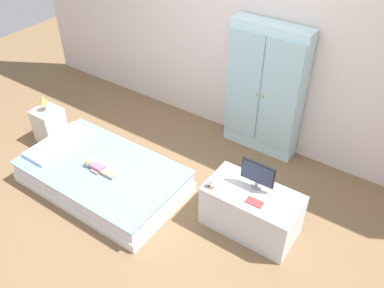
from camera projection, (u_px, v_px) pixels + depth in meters
name	position (u px, v px, depth m)	size (l,w,h in m)	color
ground_plane	(166.00, 208.00, 4.10)	(10.00, 10.00, 0.02)	brown
back_wall	(252.00, 27.00, 4.29)	(6.40, 0.05, 2.70)	silver
bed	(103.00, 176.00, 4.26)	(1.69, 1.00, 0.26)	white
pillow	(59.00, 143.00, 4.46)	(0.32, 0.72, 0.05)	silver
doll	(95.00, 166.00, 4.14)	(0.39, 0.13, 0.10)	#D6668E
nightstand	(50.00, 125.00, 4.85)	(0.29, 0.29, 0.43)	silver
table_lamp	(43.00, 101.00, 4.64)	(0.11, 0.11, 0.19)	#B7B2AD
wardrobe	(265.00, 91.00, 4.42)	(0.85, 0.25, 1.51)	silver
tv_stand	(251.00, 210.00, 3.76)	(0.86, 0.47, 0.45)	silver
tv_monitor	(258.00, 174.00, 3.58)	(0.32, 0.10, 0.28)	#99999E
rocking_horse_toy	(210.00, 183.00, 3.64)	(0.09, 0.04, 0.11)	#8E6642
book_red	(255.00, 202.00, 3.52)	(0.15, 0.08, 0.01)	#CC3838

